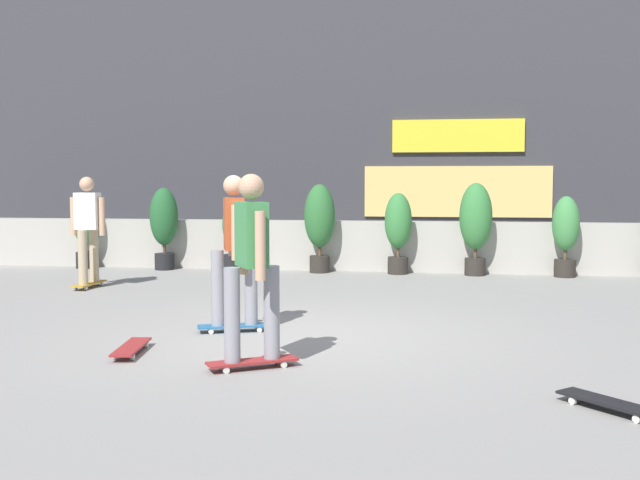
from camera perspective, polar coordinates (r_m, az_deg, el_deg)
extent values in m
plane|color=gray|center=(8.19, -1.63, -7.10)|extent=(48.00, 48.00, 0.00)
cube|color=#B2ADA3|center=(14.02, 2.84, -0.43)|extent=(18.00, 0.40, 0.90)
cube|color=#38383D|center=(18.02, 4.23, 9.56)|extent=(20.00, 2.00, 6.50)
cube|color=yellow|center=(16.88, 10.20, 7.64)|extent=(2.80, 0.08, 0.70)
cube|color=#F2CC72|center=(16.87, 10.14, 3.56)|extent=(4.00, 0.06, 1.10)
cylinder|color=black|center=(15.02, -17.02, -1.44)|extent=(0.36, 0.36, 0.30)
cylinder|color=brown|center=(15.00, -17.04, -0.58)|extent=(0.06, 0.06, 0.15)
ellipsoid|color=#428C47|center=(14.97, -17.09, 1.53)|extent=(0.47, 0.47, 0.96)
cylinder|color=black|center=(14.42, -11.48, -1.57)|extent=(0.36, 0.36, 0.30)
cylinder|color=brown|center=(14.40, -11.49, -0.68)|extent=(0.06, 0.06, 0.15)
ellipsoid|color=#235B2D|center=(14.36, -11.53, 1.72)|extent=(0.52, 0.52, 1.06)
cylinder|color=black|center=(14.02, -6.47, -1.68)|extent=(0.36, 0.36, 0.30)
cylinder|color=brown|center=(14.00, -6.48, -0.77)|extent=(0.06, 0.06, 0.15)
ellipsoid|color=#2D6B33|center=(13.96, -6.50, 1.14)|extent=(0.38, 0.38, 0.78)
cylinder|color=#2D2823|center=(13.69, -0.03, -1.80)|extent=(0.36, 0.36, 0.30)
cylinder|color=brown|center=(13.66, -0.03, -0.86)|extent=(0.06, 0.06, 0.15)
ellipsoid|color=#2D6B33|center=(13.62, -0.03, 1.81)|extent=(0.55, 0.55, 1.13)
cylinder|color=#2D2823|center=(13.54, 5.81, -1.89)|extent=(0.36, 0.36, 0.30)
cylinder|color=brown|center=(13.52, 5.82, -0.94)|extent=(0.06, 0.06, 0.15)
ellipsoid|color=#387F3D|center=(13.48, 5.84, 1.43)|extent=(0.48, 0.48, 0.97)
cylinder|color=#2D2823|center=(13.54, 11.45, -1.96)|extent=(0.36, 0.36, 0.30)
cylinder|color=brown|center=(13.51, 11.47, -1.01)|extent=(0.06, 0.06, 0.15)
ellipsoid|color=#387F3D|center=(13.47, 11.51, 1.74)|extent=(0.56, 0.56, 1.15)
cylinder|color=#2D2823|center=(13.69, 17.74, -2.01)|extent=(0.36, 0.36, 0.30)
cylinder|color=brown|center=(13.67, 17.76, -1.08)|extent=(0.06, 0.06, 0.15)
ellipsoid|color=#428C47|center=(13.63, 17.81, 1.18)|extent=(0.45, 0.45, 0.93)
cube|color=maroon|center=(6.79, -5.05, -8.97)|extent=(0.79, 0.59, 0.02)
cylinder|color=silver|center=(6.65, -6.99, -9.61)|extent=(0.06, 0.05, 0.06)
cylinder|color=silver|center=(6.80, -7.37, -9.30)|extent=(0.06, 0.05, 0.06)
cylinder|color=silver|center=(6.80, -2.72, -9.25)|extent=(0.06, 0.05, 0.06)
cylinder|color=silver|center=(6.95, -3.18, -8.96)|extent=(0.06, 0.05, 0.06)
cylinder|color=gray|center=(6.65, -6.56, -5.56)|extent=(0.14, 0.14, 0.82)
cylinder|color=gray|center=(6.76, -3.61, -5.38)|extent=(0.14, 0.14, 0.82)
cube|color=#3F8C4C|center=(6.62, -5.11, 0.42)|extent=(0.36, 0.41, 0.56)
sphere|color=tan|center=(6.60, -5.14, 3.97)|extent=(0.22, 0.22, 0.22)
cylinder|color=tan|center=(6.40, -4.47, -0.43)|extent=(0.09, 0.09, 0.58)
cylinder|color=tan|center=(6.85, -5.71, -0.12)|extent=(0.09, 0.09, 0.58)
cube|color=#BF8C26|center=(12.26, -16.79, -3.12)|extent=(0.22, 0.81, 0.02)
cylinder|color=silver|center=(12.53, -16.56, -3.13)|extent=(0.03, 0.06, 0.06)
cylinder|color=silver|center=(12.46, -15.91, -3.16)|extent=(0.03, 0.06, 0.06)
cylinder|color=silver|center=(12.07, -17.69, -3.43)|extent=(0.03, 0.06, 0.06)
cylinder|color=silver|center=(12.00, -17.01, -3.47)|extent=(0.03, 0.06, 0.06)
cylinder|color=tan|center=(12.37, -16.45, -1.08)|extent=(0.14, 0.14, 0.82)
cylinder|color=tan|center=(12.06, -17.22, -1.24)|extent=(0.14, 0.14, 0.82)
cube|color=white|center=(12.17, -16.90, 2.07)|extent=(0.37, 0.21, 0.56)
sphere|color=tan|center=(12.16, -16.95, 4.00)|extent=(0.22, 0.22, 0.22)
cylinder|color=tan|center=(12.28, -17.87, 1.70)|extent=(0.09, 0.09, 0.58)
cylinder|color=tan|center=(12.07, -15.90, 1.70)|extent=(0.09, 0.09, 0.58)
cube|color=#266699|center=(8.41, -6.36, -6.36)|extent=(0.82, 0.46, 0.02)
cylinder|color=silver|center=(8.52, -4.65, -6.47)|extent=(0.06, 0.05, 0.06)
cylinder|color=silver|center=(8.36, -4.53, -6.67)|extent=(0.06, 0.05, 0.06)
cylinder|color=silver|center=(8.48, -8.16, -6.55)|extent=(0.06, 0.05, 0.06)
cylinder|color=silver|center=(8.33, -8.11, -6.76)|extent=(0.06, 0.05, 0.06)
cylinder|color=gray|center=(8.36, -5.15, -3.50)|extent=(0.14, 0.14, 0.82)
cylinder|color=gray|center=(8.33, -7.62, -3.55)|extent=(0.14, 0.14, 0.82)
cube|color=#B24C26|center=(8.28, -6.43, 1.21)|extent=(0.31, 0.41, 0.56)
sphere|color=tan|center=(8.26, -6.45, 4.05)|extent=(0.22, 0.22, 0.22)
cylinder|color=tan|center=(8.52, -6.54, 0.76)|extent=(0.09, 0.09, 0.58)
cylinder|color=tan|center=(8.05, -6.29, 0.55)|extent=(0.09, 0.09, 0.58)
cube|color=maroon|center=(7.54, -13.85, -7.72)|extent=(0.31, 0.82, 0.02)
cylinder|color=silver|center=(7.29, -13.76, -8.46)|extent=(0.04, 0.06, 0.06)
cylinder|color=silver|center=(7.33, -14.98, -8.41)|extent=(0.04, 0.06, 0.06)
cylinder|color=silver|center=(7.78, -12.78, -7.62)|extent=(0.04, 0.06, 0.06)
cylinder|color=silver|center=(7.82, -13.93, -7.58)|extent=(0.04, 0.06, 0.06)
cube|color=black|center=(5.93, 20.80, -11.23)|extent=(0.69, 0.72, 0.02)
cylinder|color=silver|center=(6.02, 18.27, -11.29)|extent=(0.06, 0.06, 0.06)
cylinder|color=silver|center=(6.15, 19.20, -11.00)|extent=(0.06, 0.06, 0.06)
cylinder|color=silver|center=(5.74, 22.50, -12.21)|extent=(0.06, 0.06, 0.06)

